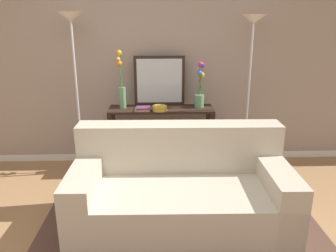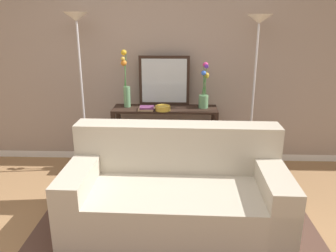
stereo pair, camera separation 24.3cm
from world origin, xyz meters
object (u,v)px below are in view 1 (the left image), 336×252
floor_lamp_left (73,50)px  wall_mirror (159,81)px  book_stack (143,109)px  fruit_bowl (160,108)px  couch (180,192)px  console_table (161,127)px  vase_tall_flowers (121,85)px  book_row_under_console (138,164)px  vase_short_flowers (200,92)px  floor_lamp_right (251,51)px

floor_lamp_left → wall_mirror: 1.06m
book_stack → fruit_bowl: bearing=-3.8°
fruit_bowl → book_stack: 0.20m
couch → console_table: couch is taller
couch → vase_tall_flowers: vase_tall_flowers is taller
floor_lamp_left → book_row_under_console: 1.58m
floor_lamp_left → fruit_bowl: bearing=-2.4°
console_table → vase_short_flowers: size_ratio=2.32×
couch → vase_tall_flowers: size_ratio=2.82×
wall_mirror → fruit_bowl: wall_mirror is taller
book_row_under_console → book_stack: bearing=-50.8°
floor_lamp_left → fruit_bowl: 1.17m
floor_lamp_right → fruit_bowl: floor_lamp_right is taller
console_table → vase_tall_flowers: size_ratio=1.84×
fruit_bowl → book_row_under_console: bearing=157.2°
vase_tall_flowers → wall_mirror: bearing=14.2°
wall_mirror → book_stack: 0.43m
fruit_bowl → book_row_under_console: fruit_bowl is taller
vase_short_flowers → fruit_bowl: bearing=-163.1°
fruit_bowl → floor_lamp_left: bearing=177.6°
floor_lamp_right → vase_tall_flowers: size_ratio=2.73×
book_stack → book_row_under_console: bearing=129.2°
floor_lamp_left → wall_mirror: floor_lamp_left is taller
couch → floor_lamp_right: (0.88, 1.13, 1.16)m
floor_lamp_left → console_table: bearing=4.5°
wall_mirror → book_stack: size_ratio=3.31×
vase_short_flowers → book_stack: vase_short_flowers is taller
vase_short_flowers → vase_tall_flowers: bearing=179.4°
floor_lamp_left → couch: bearing=-45.0°
wall_mirror → fruit_bowl: 0.39m
console_table → book_stack: size_ratio=6.72×
couch → console_table: 1.24m
vase_tall_flowers → vase_short_flowers: size_ratio=1.26×
vase_tall_flowers → floor_lamp_right: bearing=-4.5°
vase_tall_flowers → book_row_under_console: (0.17, -0.04, -1.01)m
couch → console_table: size_ratio=1.54×
console_table → floor_lamp_left: size_ratio=0.67×
console_table → vase_short_flowers: bearing=3.7°
vase_short_flowers → book_row_under_console: vase_short_flowers is taller
couch → floor_lamp_left: 1.98m
console_table → book_row_under_console: (-0.30, 0.00, -0.49)m
console_table → book_stack: book_stack is taller
floor_lamp_right → wall_mirror: size_ratio=3.02×
vase_tall_flowers → fruit_bowl: vase_tall_flowers is taller
floor_lamp_right → couch: bearing=-127.9°
vase_short_flowers → fruit_bowl: (-0.49, -0.15, -0.16)m
floor_lamp_right → book_row_under_console: (-1.33, 0.08, -1.41)m
vase_tall_flowers → vase_short_flowers: (0.94, -0.01, -0.09)m
wall_mirror → vase_tall_flowers: vase_tall_flowers is taller
console_table → floor_lamp_left: floor_lamp_left is taller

